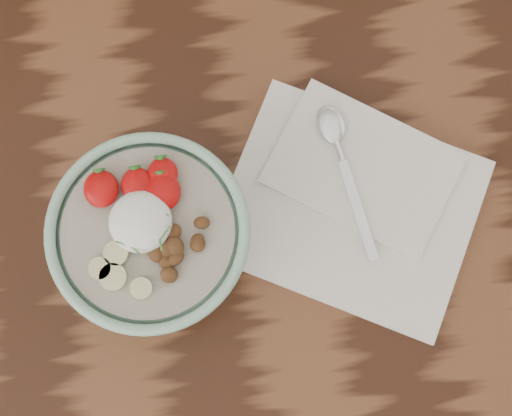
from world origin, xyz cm
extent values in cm
cube|color=black|center=(0.00, 0.00, 73.00)|extent=(160.00, 90.00, 4.00)
cylinder|color=#8DBEA2|center=(-4.18, -4.16, 75.65)|extent=(9.16, 9.16, 1.31)
torus|color=#8DBEA2|center=(-4.18, -4.16, 86.34)|extent=(20.83, 20.83, 1.20)
cylinder|color=#ACA28F|center=(-4.18, -4.16, 85.69)|extent=(17.67, 17.67, 1.09)
ellipsoid|color=white|center=(-4.60, -3.31, 87.45)|extent=(6.35, 6.35, 3.49)
ellipsoid|color=#B00808|center=(-8.19, 0.62, 87.21)|extent=(3.55, 3.91, 1.95)
cone|color=#286623|center=(-8.19, 2.22, 87.51)|extent=(1.40, 1.03, 1.52)
ellipsoid|color=#B00808|center=(-1.90, 1.40, 87.08)|extent=(3.08, 3.39, 1.69)
cone|color=#286623|center=(-1.90, 2.78, 87.38)|extent=(1.40, 1.03, 1.52)
ellipsoid|color=#B00808|center=(-2.08, -0.51, 87.23)|extent=(3.64, 4.01, 2.00)
cone|color=#286623|center=(-2.08, 1.13, 87.53)|extent=(1.40, 1.03, 1.52)
ellipsoid|color=#B00808|center=(-4.57, 0.58, 87.13)|extent=(3.28, 3.61, 1.80)
cone|color=#286623|center=(-4.57, 2.05, 87.43)|extent=(1.40, 1.03, 1.52)
cylinder|color=#D0C889|center=(-9.17, -7.28, 86.63)|extent=(2.27, 2.27, 0.70)
cylinder|color=#D0C889|center=(-7.46, -6.01, 86.63)|extent=(2.50, 2.50, 0.70)
cylinder|color=#D0C889|center=(-5.31, -9.79, 86.63)|extent=(2.21, 2.21, 0.70)
cylinder|color=#D0C889|center=(-7.96, -8.30, 86.63)|extent=(2.74, 2.74, 0.70)
ellipsoid|color=brown|center=(-2.35, -6.31, 86.87)|extent=(1.87, 1.83, 1.26)
ellipsoid|color=brown|center=(-1.54, -6.14, 86.98)|extent=(2.20, 2.48, 1.54)
ellipsoid|color=brown|center=(-1.59, -7.30, 86.88)|extent=(2.30, 2.19, 1.22)
ellipsoid|color=brown|center=(-2.57, -7.53, 86.78)|extent=(1.96, 1.95, 1.05)
ellipsoid|color=brown|center=(-1.55, -4.64, 86.83)|extent=(2.43, 2.43, 1.22)
ellipsoid|color=brown|center=(-3.51, -6.53, 86.94)|extent=(1.90, 2.28, 1.23)
ellipsoid|color=brown|center=(1.39, -4.11, 86.82)|extent=(1.85, 1.51, 1.00)
ellipsoid|color=brown|center=(-2.44, -8.86, 86.87)|extent=(2.25, 2.14, 1.34)
ellipsoid|color=brown|center=(0.76, -5.72, 86.71)|extent=(1.64, 1.51, 0.84)
ellipsoid|color=brown|center=(0.72, -6.19, 86.78)|extent=(1.97, 2.03, 1.04)
ellipsoid|color=brown|center=(-1.93, -4.68, 86.79)|extent=(2.08, 2.12, 1.19)
cylinder|color=#3C8638|center=(-2.78, -5.71, 88.23)|extent=(0.30, 1.74, 0.24)
cylinder|color=#3C8638|center=(-6.05, -3.01, 88.23)|extent=(1.68, 1.08, 0.24)
cylinder|color=#3C8638|center=(-2.54, -3.66, 88.23)|extent=(1.24, 1.26, 0.24)
cylinder|color=#3C8638|center=(-3.54, -2.21, 88.23)|extent=(0.25, 1.48, 0.23)
cylinder|color=#3C8638|center=(-3.16, -3.74, 88.23)|extent=(0.30, 1.37, 0.23)
cylinder|color=#3C8638|center=(-2.45, -3.49, 88.23)|extent=(0.34, 1.80, 0.24)
cylinder|color=#3C8638|center=(-2.34, -2.80, 88.23)|extent=(1.40, 0.89, 0.23)
cylinder|color=#3C8638|center=(-6.21, -3.42, 88.23)|extent=(0.41, 1.16, 0.22)
cylinder|color=#3C8638|center=(-2.18, -4.84, 88.23)|extent=(1.25, 1.26, 0.24)
cylinder|color=#3C8638|center=(-3.32, -4.06, 88.23)|extent=(0.95, 1.43, 0.23)
cylinder|color=#3C8638|center=(-5.88, -3.36, 88.23)|extent=(0.65, 1.90, 0.25)
cylinder|color=#3C8638|center=(-4.57, -3.14, 88.23)|extent=(1.62, 0.98, 0.24)
cylinder|color=#3C8638|center=(-6.42, -5.37, 88.23)|extent=(1.49, 0.76, 0.23)
cylinder|color=#3C8638|center=(-5.38, -6.07, 88.23)|extent=(1.00, 1.09, 0.23)
cube|color=white|center=(18.12, -2.70, 75.54)|extent=(35.65, 33.57, 1.08)
cube|color=white|center=(20.28, 1.63, 76.41)|extent=(24.91, 23.35, 0.65)
cube|color=silver|center=(18.81, -3.28, 76.91)|extent=(2.87, 12.03, 0.36)
cylinder|color=silver|center=(17.71, 4.20, 77.10)|extent=(1.17, 3.20, 0.73)
ellipsoid|color=silver|center=(17.28, 7.17, 77.23)|extent=(3.85, 5.20, 0.99)
camera|label=1|loc=(5.14, -16.83, 157.05)|focal=50.00mm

